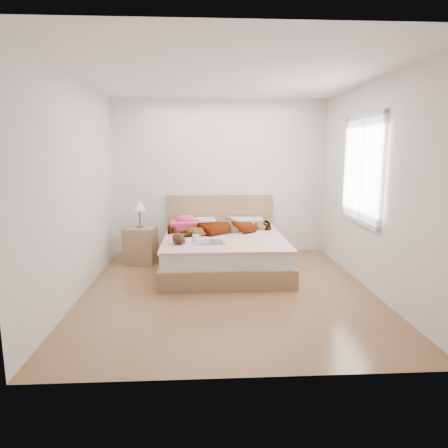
% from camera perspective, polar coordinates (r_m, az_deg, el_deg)
% --- Properties ---
extents(ground, '(4.00, 4.00, 0.00)m').
position_cam_1_polar(ground, '(5.14, 0.53, -9.42)').
color(ground, '#53331A').
rests_on(ground, ground).
extents(woman, '(1.78, 1.10, 0.23)m').
position_cam_1_polar(woman, '(6.12, -0.14, -0.13)').
color(woman, white).
rests_on(woman, bed).
extents(hair, '(0.50, 0.57, 0.07)m').
position_cam_1_polar(hair, '(6.57, -5.31, -0.14)').
color(hair, black).
rests_on(hair, bed).
extents(phone, '(0.07, 0.10, 0.05)m').
position_cam_1_polar(phone, '(6.50, -4.73, 1.06)').
color(phone, silver).
rests_on(phone, bed).
extents(room_shell, '(4.00, 4.00, 4.00)m').
position_cam_1_polar(room_shell, '(5.54, 19.15, 7.33)').
color(room_shell, white).
rests_on(room_shell, ground).
extents(bed, '(1.80, 2.08, 1.00)m').
position_cam_1_polar(bed, '(6.05, -0.10, -3.64)').
color(bed, brown).
rests_on(bed, ground).
extents(towel, '(0.47, 0.40, 0.24)m').
position_cam_1_polar(towel, '(6.29, -5.59, -0.06)').
color(towel, '#F34273').
rests_on(towel, bed).
extents(magazine, '(0.46, 0.32, 0.03)m').
position_cam_1_polar(magazine, '(5.43, -2.18, -2.63)').
color(magazine, white).
rests_on(magazine, bed).
extents(coffee_mug, '(0.14, 0.11, 0.10)m').
position_cam_1_polar(coffee_mug, '(5.49, -4.05, -2.04)').
color(coffee_mug, white).
rests_on(coffee_mug, bed).
extents(plush_toy, '(0.22, 0.28, 0.14)m').
position_cam_1_polar(plush_toy, '(5.38, -6.53, -2.07)').
color(plush_toy, '#311B0D').
rests_on(plush_toy, bed).
extents(nightstand, '(0.52, 0.48, 1.00)m').
position_cam_1_polar(nightstand, '(6.41, -11.82, -2.55)').
color(nightstand, brown).
rests_on(nightstand, ground).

